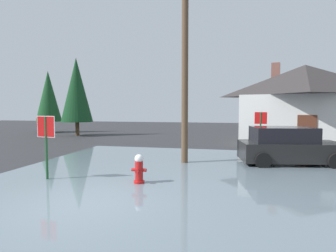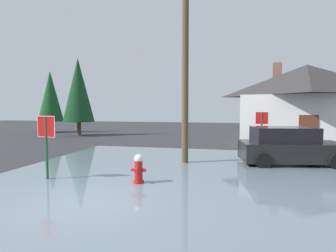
{
  "view_description": "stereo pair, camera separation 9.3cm",
  "coord_description": "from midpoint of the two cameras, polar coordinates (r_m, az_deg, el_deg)",
  "views": [
    {
      "loc": [
        3.47,
        -6.11,
        2.38
      ],
      "look_at": [
        1.28,
        3.84,
        1.72
      ],
      "focal_mm": 29.59,
      "sensor_mm": 36.0,
      "label": 1
    },
    {
      "loc": [
        3.56,
        -6.09,
        2.38
      ],
      "look_at": [
        1.28,
        3.84,
        1.72
      ],
      "focal_mm": 29.59,
      "sensor_mm": 36.0,
      "label": 2
    }
  ],
  "objects": [
    {
      "name": "fire_hydrant",
      "position": [
        8.78,
        -6.31,
        -8.92
      ],
      "size": [
        0.48,
        0.41,
        0.95
      ],
      "color": "red",
      "rests_on": "ground"
    },
    {
      "name": "pine_tree_tall_left",
      "position": [
        25.28,
        -18.42,
        7.04
      ],
      "size": [
        2.68,
        2.68,
        6.7
      ],
      "color": "#4C3823",
      "rests_on": "ground"
    },
    {
      "name": "ground_plane",
      "position": [
        7.45,
        -17.16,
        -15.51
      ],
      "size": [
        80.0,
        80.0,
        0.1
      ],
      "primitive_type": "cube",
      "color": "#2D2D30"
    },
    {
      "name": "pine_tree_mid_left",
      "position": [
        29.63,
        -23.5,
        5.63
      ],
      "size": [
        2.41,
        2.41,
        6.03
      ],
      "color": "#4C3823",
      "rests_on": "ground"
    },
    {
      "name": "flood_puddle",
      "position": [
        9.92,
        1.46,
        -10.05
      ],
      "size": [
        12.37,
        12.53,
        0.04
      ],
      "primitive_type": "cube",
      "color": "slate",
      "rests_on": "ground"
    },
    {
      "name": "lane_stop_bar",
      "position": [
        6.75,
        -27.05,
        -17.31
      ],
      "size": [
        3.45,
        0.37,
        0.01
      ],
      "primitive_type": "cube",
      "rotation": [
        0.0,
        0.0,
        -0.02
      ],
      "color": "silver",
      "rests_on": "ground"
    },
    {
      "name": "stop_sign_far",
      "position": [
        15.68,
        18.38,
        0.45
      ],
      "size": [
        0.66,
        0.13,
        2.19
      ],
      "color": "#1E4C28",
      "rests_on": "ground"
    },
    {
      "name": "parked_car",
      "position": [
        12.78,
        23.31,
        -3.91
      ],
      "size": [
        4.36,
        2.6,
        1.58
      ],
      "color": "black",
      "rests_on": "ground"
    },
    {
      "name": "stop_sign_near",
      "position": [
        9.89,
        -24.05,
        -1.67
      ],
      "size": [
        0.7,
        0.1,
        2.13
      ],
      "color": "#1E4C28",
      "rests_on": "ground"
    },
    {
      "name": "utility_pole",
      "position": [
        12.05,
        3.29,
        14.92
      ],
      "size": [
        1.6,
        0.28,
        9.1
      ],
      "color": "brown",
      "rests_on": "ground"
    },
    {
      "name": "house",
      "position": [
        20.86,
        26.12,
        4.32
      ],
      "size": [
        9.42,
        8.83,
        5.7
      ],
      "color": "silver",
      "rests_on": "ground"
    }
  ]
}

